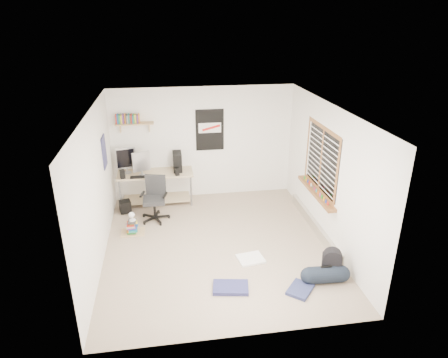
{
  "coord_description": "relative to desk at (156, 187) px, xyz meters",
  "views": [
    {
      "loc": [
        -0.84,
        -6.21,
        3.91
      ],
      "look_at": [
        0.18,
        0.39,
        1.14
      ],
      "focal_mm": 32.0,
      "sensor_mm": 36.0,
      "label": 1
    }
  ],
  "objects": [
    {
      "name": "pc_tower",
      "position": [
        0.49,
        0.01,
        0.58
      ],
      "size": [
        0.19,
        0.39,
        0.41
      ],
      "primitive_type": "cube",
      "rotation": [
        0.0,
        0.0,
        -0.0
      ],
      "color": "black",
      "rests_on": "desk"
    },
    {
      "name": "jeans_b",
      "position": [
        2.15,
        -3.48,
        -0.34
      ],
      "size": [
        0.51,
        0.52,
        0.05
      ],
      "primitive_type": "cube",
      "rotation": [
        0.0,
        0.0,
        0.87
      ],
      "color": "navy",
      "rests_on": "floor"
    },
    {
      "name": "poster_back_wall",
      "position": [
        1.24,
        0.24,
        1.19
      ],
      "size": [
        0.62,
        0.03,
        0.92
      ],
      "primitive_type": "cube",
      "color": "black",
      "rests_on": "back_wall"
    },
    {
      "name": "tshirt",
      "position": [
        1.58,
        -2.55,
        -0.34
      ],
      "size": [
        0.48,
        0.43,
        0.04
      ],
      "primitive_type": "cube",
      "rotation": [
        0.0,
        0.0,
        0.16
      ],
      "color": "white",
      "rests_on": "floor"
    },
    {
      "name": "speaker_right",
      "position": [
        0.47,
        -0.29,
        0.46
      ],
      "size": [
        0.1,
        0.1,
        0.17
      ],
      "primitive_type": "cube",
      "rotation": [
        0.0,
        0.0,
        0.21
      ],
      "color": "black",
      "rests_on": "desk"
    },
    {
      "name": "left_wall",
      "position": [
        -0.92,
        -1.99,
        0.89
      ],
      "size": [
        0.01,
        4.5,
        2.5
      ],
      "primitive_type": "cube",
      "color": "silver",
      "rests_on": "ground"
    },
    {
      "name": "desk_lamp",
      "position": [
        -0.45,
        -1.31,
        0.02
      ],
      "size": [
        0.13,
        0.21,
        0.21
      ],
      "primitive_type": "cube",
      "rotation": [
        0.0,
        0.0,
        -0.01
      ],
      "color": "white",
      "rests_on": "book_stack"
    },
    {
      "name": "book_stack",
      "position": [
        -0.47,
        -1.29,
        -0.21
      ],
      "size": [
        0.51,
        0.47,
        0.28
      ],
      "primitive_type": "cube",
      "rotation": [
        0.0,
        0.0,
        0.39
      ],
      "color": "brown",
      "rests_on": "floor"
    },
    {
      "name": "ceiling",
      "position": [
        1.09,
        -1.99,
        2.14
      ],
      "size": [
        4.0,
        4.5,
        0.01
      ],
      "primitive_type": "cube",
      "color": "white",
      "rests_on": "ground"
    },
    {
      "name": "keyboard",
      "position": [
        -0.32,
        -0.29,
        0.38
      ],
      "size": [
        0.39,
        0.14,
        0.02
      ],
      "primitive_type": "cube",
      "rotation": [
        0.0,
        0.0,
        0.02
      ],
      "color": "black",
      "rests_on": "desk"
    },
    {
      "name": "monitor_right",
      "position": [
        -0.27,
        -0.22,
        0.58
      ],
      "size": [
        0.39,
        0.22,
        0.42
      ],
      "primitive_type": "cube",
      "rotation": [
        0.0,
        0.0,
        0.37
      ],
      "color": "#ACACB1",
      "rests_on": "desk"
    },
    {
      "name": "monitor_left",
      "position": [
        -0.59,
        0.01,
        0.6
      ],
      "size": [
        0.42,
        0.19,
        0.45
      ],
      "primitive_type": "cube",
      "rotation": [
        0.0,
        0.0,
        0.21
      ],
      "color": "#98989D",
      "rests_on": "desk"
    },
    {
      "name": "floor",
      "position": [
        1.09,
        -1.99,
        -0.37
      ],
      "size": [
        4.0,
        4.5,
        0.01
      ],
      "primitive_type": "cube",
      "color": "gray",
      "rests_on": "ground"
    },
    {
      "name": "baseboard_heater",
      "position": [
        3.04,
        -1.69,
        -0.28
      ],
      "size": [
        0.08,
        2.5,
        0.18
      ],
      "primitive_type": "cube",
      "color": "#B7B2A8",
      "rests_on": "floor"
    },
    {
      "name": "speaker_left",
      "position": [
        -0.66,
        -0.29,
        0.46
      ],
      "size": [
        0.12,
        0.12,
        0.19
      ],
      "primitive_type": "cube",
      "rotation": [
        0.0,
        0.0,
        0.34
      ],
      "color": "black",
      "rests_on": "desk"
    },
    {
      "name": "poster_left_wall",
      "position": [
        -0.9,
        -0.79,
        1.14
      ],
      "size": [
        0.02,
        0.42,
        0.6
      ],
      "primitive_type": "cube",
      "color": "navy",
      "rests_on": "left_wall"
    },
    {
      "name": "window",
      "position": [
        3.04,
        -1.69,
        1.08
      ],
      "size": [
        0.1,
        1.5,
        1.26
      ],
      "primitive_type": "cube",
      "color": "brown",
      "rests_on": "right_wall"
    },
    {
      "name": "wall_shelf",
      "position": [
        -0.36,
        0.15,
        1.42
      ],
      "size": [
        0.8,
        0.22,
        0.24
      ],
      "primitive_type": "cube",
      "color": "tan",
      "rests_on": "back_wall"
    },
    {
      "name": "backpack",
      "position": [
        2.75,
        -3.21,
        -0.16
      ],
      "size": [
        0.37,
        0.33,
        0.4
      ],
      "primitive_type": "cube",
      "rotation": [
        0.0,
        0.0,
        -0.36
      ],
      "color": "black",
      "rests_on": "floor"
    },
    {
      "name": "desk",
      "position": [
        0.0,
        0.0,
        0.0
      ],
      "size": [
        1.62,
        0.72,
        0.74
      ],
      "primitive_type": "cube",
      "rotation": [
        0.0,
        0.0,
        0.01
      ],
      "color": "tan",
      "rests_on": "floor"
    },
    {
      "name": "office_chair",
      "position": [
        -0.04,
        -0.82,
        0.12
      ],
      "size": [
        0.73,
        0.73,
        0.92
      ],
      "primitive_type": "cube",
      "rotation": [
        0.0,
        0.0,
        -0.25
      ],
      "color": "#232426",
      "rests_on": "floor"
    },
    {
      "name": "subwoofer",
      "position": [
        -0.66,
        -0.4,
        -0.22
      ],
      "size": [
        0.27,
        0.27,
        0.25
      ],
      "primitive_type": "cube",
      "rotation": [
        0.0,
        0.0,
        0.24
      ],
      "color": "black",
      "rests_on": "floor"
    },
    {
      "name": "back_wall",
      "position": [
        1.09,
        0.26,
        0.89
      ],
      "size": [
        4.0,
        0.01,
        2.5
      ],
      "primitive_type": "cube",
      "color": "silver",
      "rests_on": "ground"
    },
    {
      "name": "duffel_bag",
      "position": [
        2.61,
        -3.32,
        -0.22
      ],
      "size": [
        0.28,
        0.28,
        0.53
      ],
      "primitive_type": "cylinder",
      "rotation": [
        0.0,
        0.0,
        -0.05
      ],
      "color": "black",
      "rests_on": "floor"
    },
    {
      "name": "jeans_a",
      "position": [
        1.11,
        -3.27,
        -0.33
      ],
      "size": [
        0.59,
        0.43,
        0.06
      ],
      "primitive_type": "cube",
      "rotation": [
        0.0,
        0.0,
        -0.17
      ],
      "color": "navy",
      "rests_on": "floor"
    },
    {
      "name": "right_wall",
      "position": [
        3.09,
        -1.99,
        0.89
      ],
      "size": [
        0.01,
        4.5,
        2.5
      ],
      "primitive_type": "cube",
      "color": "silver",
      "rests_on": "ground"
    }
  ]
}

